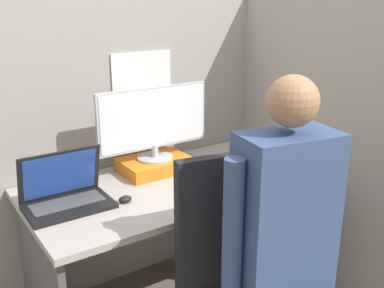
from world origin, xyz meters
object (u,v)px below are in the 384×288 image
(paper_box, at_px, (155,165))
(monitor, at_px, (154,121))
(stapler, at_px, (281,154))
(office_chair, at_px, (256,287))
(person, at_px, (296,244))
(laptop, at_px, (66,196))
(carrot_toy, at_px, (263,178))

(paper_box, height_order, monitor, monitor)
(stapler, height_order, office_chair, office_chair)
(person, bearing_deg, stapler, 47.99)
(laptop, distance_m, office_chair, 0.89)
(carrot_toy, bearing_deg, person, -123.14)
(person, bearing_deg, office_chair, 100.15)
(stapler, height_order, person, person)
(paper_box, bearing_deg, laptop, -163.73)
(laptop, height_order, carrot_toy, laptop)
(monitor, relative_size, carrot_toy, 4.21)
(office_chair, distance_m, person, 0.30)
(laptop, height_order, stapler, laptop)
(laptop, distance_m, stapler, 1.22)
(stapler, bearing_deg, office_chair, -139.73)
(monitor, distance_m, laptop, 0.60)
(monitor, distance_m, person, 1.04)
(paper_box, distance_m, person, 1.02)
(laptop, relative_size, carrot_toy, 2.47)
(paper_box, bearing_deg, stapler, -19.39)
(stapler, relative_size, person, 0.09)
(monitor, relative_size, laptop, 1.70)
(stapler, xyz_separation_m, person, (-0.70, -0.78, 0.03))
(stapler, bearing_deg, person, -132.01)
(laptop, bearing_deg, stapler, -4.00)
(person, bearing_deg, paper_box, 89.13)
(stapler, bearing_deg, laptop, 176.00)
(person, bearing_deg, monitor, 89.13)
(carrot_toy, bearing_deg, monitor, 128.61)
(carrot_toy, xyz_separation_m, office_chair, (-0.40, -0.41, -0.22))
(laptop, relative_size, person, 0.27)
(stapler, xyz_separation_m, carrot_toy, (-0.33, -0.20, -0.00))
(monitor, xyz_separation_m, person, (-0.02, -1.02, -0.21))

